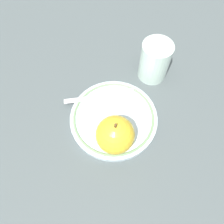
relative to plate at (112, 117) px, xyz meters
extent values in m
plane|color=#464F50|center=(0.00, 0.00, -0.01)|extent=(2.00, 2.00, 0.00)
cylinder|color=silver|center=(0.00, 0.00, 0.00)|extent=(0.21, 0.21, 0.01)
torus|color=#709163|center=(0.00, 0.00, 0.01)|extent=(0.19, 0.19, 0.01)
sphere|color=gold|center=(-0.06, 0.01, 0.05)|extent=(0.08, 0.08, 0.08)
cylinder|color=brown|center=(-0.06, 0.01, 0.09)|extent=(0.00, 0.00, 0.01)
cube|color=silver|center=(0.06, 0.06, 0.01)|extent=(0.02, 0.10, 0.00)
cube|color=silver|center=(0.05, 0.00, 0.01)|extent=(0.01, 0.02, 0.00)
cube|color=silver|center=(0.04, -0.04, 0.01)|extent=(0.01, 0.06, 0.00)
cube|color=silver|center=(0.05, -0.04, 0.01)|extent=(0.01, 0.06, 0.00)
cube|color=silver|center=(0.06, -0.04, 0.01)|extent=(0.01, 0.06, 0.00)
cube|color=silver|center=(0.06, -0.04, 0.01)|extent=(0.01, 0.06, 0.00)
cylinder|color=silver|center=(0.11, -0.13, 0.04)|extent=(0.08, 0.08, 0.10)
camera|label=1|loc=(-0.23, 0.04, 0.47)|focal=35.00mm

